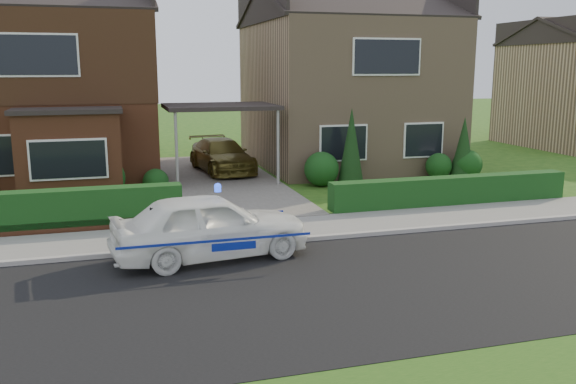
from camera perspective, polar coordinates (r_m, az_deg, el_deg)
name	(u,v)px	position (r m, az deg, el deg)	size (l,w,h in m)	color
ground	(327,288)	(11.54, 3.66, -8.95)	(120.00, 120.00, 0.00)	#214C14
road	(327,288)	(11.54, 3.66, -8.95)	(60.00, 6.00, 0.02)	black
kerb	(282,241)	(14.27, -0.52, -4.61)	(60.00, 0.16, 0.12)	#9E9993
sidewalk	(271,230)	(15.25, -1.60, -3.58)	(60.00, 2.00, 0.10)	slate
driveway	(222,181)	(21.83, -6.22, 1.03)	(3.80, 12.00, 0.12)	#666059
house_left	(48,74)	(24.13, -21.57, 10.26)	(7.50, 9.53, 7.25)	brown
house_right	(345,76)	(25.95, 5.31, 10.72)	(7.50, 8.06, 7.25)	#A28163
carport_link	(220,108)	(21.47, -6.35, 7.83)	(3.80, 3.00, 2.77)	black
dwarf_wall	(27,230)	(16.05, -23.26, -3.29)	(7.70, 0.25, 0.36)	brown
hedge_left	(28,236)	(16.24, -23.15, -3.78)	(7.50, 0.55, 0.90)	#113714
hedge_right	(450,207)	(18.63, 14.90, -1.33)	(7.50, 0.55, 0.80)	#113714
shrub_left_mid	(104,178)	(19.73, -16.87, 1.23)	(1.32, 1.32, 1.32)	#113714
shrub_left_near	(156,182)	(20.11, -12.27, 0.96)	(0.84, 0.84, 0.84)	#113714
shrub_right_near	(322,169)	(21.02, 3.16, 2.16)	(1.20, 1.20, 1.20)	#113714
shrub_right_mid	(439,166)	(23.05, 13.93, 2.37)	(0.96, 0.96, 0.96)	#113714
shrub_right_far	(467,164)	(23.31, 16.43, 2.49)	(1.08, 1.08, 1.08)	#113714
conifer_a	(351,149)	(21.08, 5.93, 4.07)	(0.90, 0.90, 2.60)	black
conifer_b	(463,150)	(23.12, 16.09, 3.84)	(0.90, 0.90, 2.20)	black
police_car	(210,226)	(13.12, -7.30, -3.21)	(3.85, 4.37, 1.59)	white
driveway_car	(222,155)	(23.44, -6.22, 3.43)	(1.72, 4.24, 1.23)	brown
potted_plant_b	(28,208)	(17.65, -23.13, -1.40)	(0.32, 0.39, 0.72)	gray
potted_plant_c	(105,203)	(17.69, -16.78, -0.95)	(0.39, 0.39, 0.70)	gray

